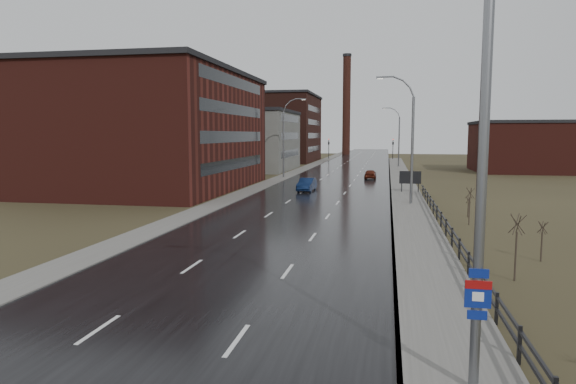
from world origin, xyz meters
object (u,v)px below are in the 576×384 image
at_px(billboard, 410,178).
at_px(car_far, 370,174).
at_px(streetlight_main, 468,143).
at_px(car_near, 307,185).

height_order(billboard, car_far, billboard).
distance_m(streetlight_main, car_far, 60.74).
relative_size(billboard, car_near, 0.55).
relative_size(streetlight_main, billboard, 5.08).
bearing_deg(car_near, streetlight_main, -73.62).
height_order(car_near, car_far, car_near).
distance_m(car_near, car_far, 18.35).
bearing_deg(streetlight_main, billboard, 89.17).
relative_size(streetlight_main, car_near, 2.78).
height_order(billboard, car_near, billboard).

